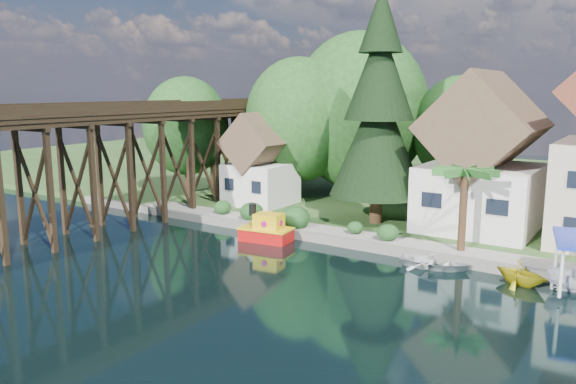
% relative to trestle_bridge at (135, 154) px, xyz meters
% --- Properties ---
extents(ground, '(140.00, 140.00, 0.00)m').
position_rel_trestle_bridge_xyz_m(ground, '(16.00, -5.17, -5.35)').
color(ground, black).
rests_on(ground, ground).
extents(bank, '(140.00, 52.00, 0.50)m').
position_rel_trestle_bridge_xyz_m(bank, '(16.00, 28.83, -5.10)').
color(bank, '#26461C').
rests_on(bank, ground).
extents(seawall, '(60.00, 0.40, 0.62)m').
position_rel_trestle_bridge_xyz_m(seawall, '(20.00, 2.83, -5.04)').
color(seawall, slate).
rests_on(seawall, ground).
extents(promenade, '(50.00, 2.60, 0.06)m').
position_rel_trestle_bridge_xyz_m(promenade, '(22.00, 4.13, -4.82)').
color(promenade, gray).
rests_on(promenade, bank).
extents(trestle_bridge, '(4.12, 44.18, 9.30)m').
position_rel_trestle_bridge_xyz_m(trestle_bridge, '(0.00, 0.00, 0.00)').
color(trestle_bridge, black).
rests_on(trestle_bridge, ground).
extents(house_left, '(7.64, 8.64, 11.02)m').
position_rel_trestle_bridge_xyz_m(house_left, '(23.00, 10.83, -0.21)').
color(house_left, white).
rests_on(house_left, bank).
extents(shed, '(5.09, 5.40, 7.85)m').
position_rel_trestle_bridge_xyz_m(shed, '(5.00, 9.33, -1.52)').
color(shed, white).
rests_on(shed, bank).
extents(bg_trees, '(49.90, 13.30, 10.57)m').
position_rel_trestle_bridge_xyz_m(bg_trees, '(17.00, 16.08, 1.94)').
color(bg_trees, '#382314').
rests_on(bg_trees, bank).
extents(shrubs, '(15.76, 2.47, 1.70)m').
position_rel_trestle_bridge_xyz_m(shrubs, '(11.40, 4.09, -4.12)').
color(shrubs, '#163E18').
rests_on(shrubs, bank).
extents(conifer, '(6.87, 6.87, 16.92)m').
position_rel_trestle_bridge_xyz_m(conifer, '(16.17, 8.45, 3.30)').
color(conifer, '#382314').
rests_on(conifer, bank).
extents(palm_tree, '(4.46, 4.46, 5.41)m').
position_rel_trestle_bridge_xyz_m(palm_tree, '(23.67, 4.41, -0.13)').
color(palm_tree, '#382314').
rests_on(palm_tree, bank).
extents(tugboat, '(3.75, 2.39, 2.56)m').
position_rel_trestle_bridge_xyz_m(tugboat, '(11.40, 1.22, -4.58)').
color(tugboat, '#BA0D0C').
rests_on(tugboat, ground).
extents(boat_white_a, '(4.32, 3.35, 0.82)m').
position_rel_trestle_bridge_xyz_m(boat_white_a, '(22.96, 1.91, -4.94)').
color(boat_white_a, silver).
rests_on(boat_white_a, ground).
extents(boat_yellow, '(3.40, 3.15, 1.48)m').
position_rel_trestle_bridge_xyz_m(boat_yellow, '(27.71, 1.63, -4.61)').
color(boat_yellow, gold).
rests_on(boat_yellow, ground).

